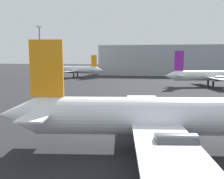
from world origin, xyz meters
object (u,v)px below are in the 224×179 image
object	(u,v)px
airplane_distant	(214,76)
airplane_at_gate	(165,116)
airplane_far_left	(74,70)
light_mast_left	(40,49)

from	to	relation	value
airplane_distant	airplane_at_gate	bearing A→B (deg)	-120.07
airplane_at_gate	airplane_far_left	distance (m)	87.64
airplane_distant	light_mast_left	bearing A→B (deg)	150.89
airplane_at_gate	airplane_far_left	world-z (taller)	airplane_at_gate
airplane_far_left	light_mast_left	size ratio (longest dim) A/B	1.30
airplane_distant	airplane_far_left	size ratio (longest dim) A/B	1.08
light_mast_left	airplane_at_gate	bearing A→B (deg)	-57.95
airplane_far_left	light_mast_left	bearing A→B (deg)	39.21
airplane_at_gate	light_mast_left	world-z (taller)	light_mast_left
airplane_distant	light_mast_left	size ratio (longest dim) A/B	1.41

